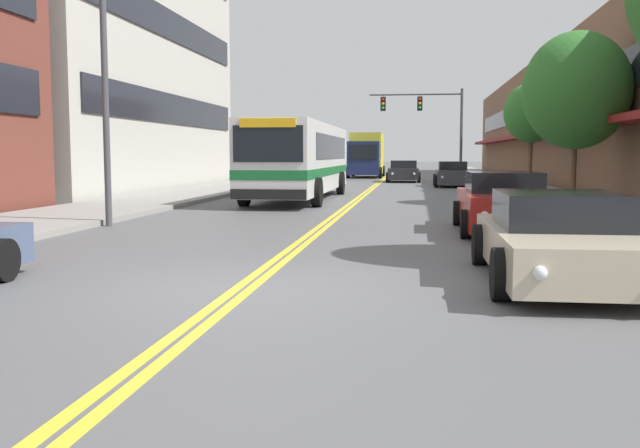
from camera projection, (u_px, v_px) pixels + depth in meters
name	position (u px, v px, depth m)	size (l,w,h in m)	color
ground_plane	(380.00, 182.00, 46.06)	(240.00, 240.00, 0.00)	#565659
sidewalk_left	(268.00, 180.00, 47.02)	(3.76, 106.00, 0.14)	gray
sidewalk_right	(497.00, 181.00, 45.08)	(3.76, 106.00, 0.14)	gray
centre_line	(380.00, 182.00, 46.06)	(0.34, 106.00, 0.01)	yellow
storefront_row_right	(600.00, 121.00, 43.91)	(9.10, 68.00, 7.63)	brown
city_bus	(301.00, 157.00, 28.30)	(2.81, 12.53, 2.92)	silver
car_white_parked_left_mid	(294.00, 176.00, 38.74)	(2.09, 4.87, 1.27)	white
car_champagne_parked_right_foreground	(559.00, 240.00, 9.96)	(2.15, 4.79, 1.24)	beige
car_dark_grey_parked_right_mid	(452.00, 175.00, 39.08)	(2.01, 4.22, 1.38)	#38383D
car_red_parked_right_far	(504.00, 204.00, 16.33)	(2.11, 4.74, 1.37)	maroon
car_charcoal_moving_lead	(404.00, 172.00, 45.81)	(2.16, 4.26, 1.37)	#232328
box_truck	(366.00, 155.00, 54.91)	(2.67, 6.90, 3.40)	#19234C
traffic_signal_mast	(429.00, 115.00, 46.90)	(6.13, 0.38, 6.05)	#47474C
street_lamp_left_near	(115.00, 23.00, 17.19)	(2.24, 0.28, 8.35)	#47474C
street_tree_right_mid	(577.00, 91.00, 24.47)	(3.66, 3.66, 5.84)	brown
street_tree_right_far	(531.00, 113.00, 32.63)	(2.50, 2.50, 4.91)	brown
fire_hydrant	(536.00, 193.00, 22.00)	(0.29, 0.21, 0.89)	yellow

